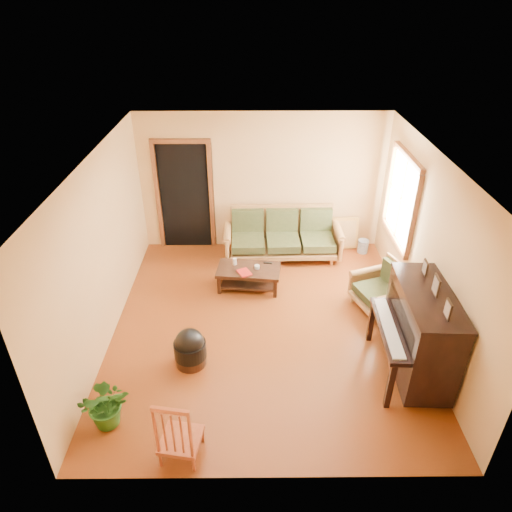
{
  "coord_description": "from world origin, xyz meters",
  "views": [
    {
      "loc": [
        -0.17,
        -5.41,
        4.46
      ],
      "look_at": [
        -0.13,
        0.2,
        1.1
      ],
      "focal_mm": 32.0,
      "sensor_mm": 36.0,
      "label": 1
    }
  ],
  "objects_px": {
    "sofa": "(283,236)",
    "armchair": "(379,287)",
    "red_chair": "(179,425)",
    "ceramic_crock": "(363,246)",
    "coffee_table": "(249,278)",
    "piano": "(420,334)",
    "potted_plant": "(107,403)",
    "footstool": "(190,352)"
  },
  "relations": [
    {
      "from": "sofa",
      "to": "armchair",
      "type": "relative_size",
      "value": 2.7
    },
    {
      "from": "red_chair",
      "to": "ceramic_crock",
      "type": "distance_m",
      "value": 5.26
    },
    {
      "from": "sofa",
      "to": "coffee_table",
      "type": "xyz_separation_m",
      "value": [
        -0.63,
        -1.01,
        -0.27
      ]
    },
    {
      "from": "coffee_table",
      "to": "red_chair",
      "type": "relative_size",
      "value": 1.14
    },
    {
      "from": "red_chair",
      "to": "armchair",
      "type": "bearing_deg",
      "value": 53.03
    },
    {
      "from": "piano",
      "to": "sofa",
      "type": "bearing_deg",
      "value": 120.24
    },
    {
      "from": "coffee_table",
      "to": "ceramic_crock",
      "type": "bearing_deg",
      "value": 28.24
    },
    {
      "from": "potted_plant",
      "to": "ceramic_crock",
      "type": "bearing_deg",
      "value": 46.11
    },
    {
      "from": "piano",
      "to": "armchair",
      "type": "bearing_deg",
      "value": 99.13
    },
    {
      "from": "piano",
      "to": "ceramic_crock",
      "type": "height_order",
      "value": "piano"
    },
    {
      "from": "sofa",
      "to": "potted_plant",
      "type": "xyz_separation_m",
      "value": [
        -2.24,
        -3.78,
        -0.14
      ]
    },
    {
      "from": "coffee_table",
      "to": "footstool",
      "type": "xyz_separation_m",
      "value": [
        -0.77,
        -1.81,
        0.02
      ]
    },
    {
      "from": "sofa",
      "to": "potted_plant",
      "type": "distance_m",
      "value": 4.4
    },
    {
      "from": "coffee_table",
      "to": "piano",
      "type": "bearing_deg",
      "value": -41.92
    },
    {
      "from": "piano",
      "to": "ceramic_crock",
      "type": "relative_size",
      "value": 5.6
    },
    {
      "from": "red_chair",
      "to": "ceramic_crock",
      "type": "height_order",
      "value": "red_chair"
    },
    {
      "from": "piano",
      "to": "ceramic_crock",
      "type": "distance_m",
      "value": 3.19
    },
    {
      "from": "piano",
      "to": "red_chair",
      "type": "height_order",
      "value": "piano"
    },
    {
      "from": "sofa",
      "to": "footstool",
      "type": "xyz_separation_m",
      "value": [
        -1.4,
        -2.81,
        -0.25
      ]
    },
    {
      "from": "red_chair",
      "to": "footstool",
      "type": "bearing_deg",
      "value": 102.07
    },
    {
      "from": "footstool",
      "to": "potted_plant",
      "type": "xyz_separation_m",
      "value": [
        -0.84,
        -0.97,
        0.11
      ]
    },
    {
      "from": "piano",
      "to": "red_chair",
      "type": "bearing_deg",
      "value": -154.71
    },
    {
      "from": "footstool",
      "to": "piano",
      "type": "bearing_deg",
      "value": -3.22
    },
    {
      "from": "coffee_table",
      "to": "piano",
      "type": "relative_size",
      "value": 0.73
    },
    {
      "from": "coffee_table",
      "to": "footstool",
      "type": "relative_size",
      "value": 2.4
    },
    {
      "from": "potted_plant",
      "to": "red_chair",
      "type": "bearing_deg",
      "value": -25.03
    },
    {
      "from": "armchair",
      "to": "footstool",
      "type": "height_order",
      "value": "armchair"
    },
    {
      "from": "ceramic_crock",
      "to": "potted_plant",
      "type": "height_order",
      "value": "potted_plant"
    },
    {
      "from": "coffee_table",
      "to": "red_chair",
      "type": "height_order",
      "value": "red_chair"
    },
    {
      "from": "coffee_table",
      "to": "potted_plant",
      "type": "relative_size",
      "value": 1.66
    },
    {
      "from": "sofa",
      "to": "footstool",
      "type": "distance_m",
      "value": 3.15
    },
    {
      "from": "armchair",
      "to": "piano",
      "type": "distance_m",
      "value": 1.41
    },
    {
      "from": "red_chair",
      "to": "potted_plant",
      "type": "height_order",
      "value": "red_chair"
    },
    {
      "from": "armchair",
      "to": "potted_plant",
      "type": "height_order",
      "value": "armchair"
    },
    {
      "from": "potted_plant",
      "to": "sofa",
      "type": "bearing_deg",
      "value": 59.35
    },
    {
      "from": "armchair",
      "to": "piano",
      "type": "bearing_deg",
      "value": -103.5
    },
    {
      "from": "piano",
      "to": "ceramic_crock",
      "type": "xyz_separation_m",
      "value": [
        -0.01,
        3.15,
        -0.5
      ]
    },
    {
      "from": "potted_plant",
      "to": "coffee_table",
      "type": "bearing_deg",
      "value": 59.82
    },
    {
      "from": "sofa",
      "to": "armchair",
      "type": "height_order",
      "value": "sofa"
    },
    {
      "from": "sofa",
      "to": "red_chair",
      "type": "bearing_deg",
      "value": -109.08
    },
    {
      "from": "coffee_table",
      "to": "footstool",
      "type": "distance_m",
      "value": 1.96
    },
    {
      "from": "armchair",
      "to": "potted_plant",
      "type": "xyz_separation_m",
      "value": [
        -3.65,
        -2.19,
        -0.08
      ]
    }
  ]
}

